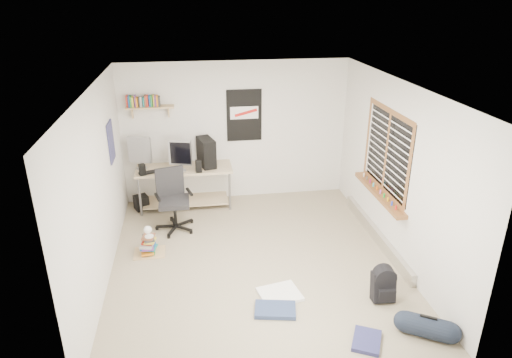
{
  "coord_description": "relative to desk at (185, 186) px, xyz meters",
  "views": [
    {
      "loc": [
        -0.81,
        -5.53,
        3.61
      ],
      "look_at": [
        0.07,
        0.28,
        1.15
      ],
      "focal_mm": 32.0,
      "sensor_mm": 36.0,
      "label": 1
    }
  ],
  "objects": [
    {
      "name": "monitor_right",
      "position": [
        -0.05,
        -0.2,
        0.6
      ],
      "size": [
        0.4,
        0.2,
        0.43
      ],
      "primitive_type": "cube",
      "rotation": [
        0.0,
        0.0,
        -0.27
      ],
      "color": "#AFB0B5",
      "rests_on": "desk"
    },
    {
      "name": "baseboard_heater",
      "position": [
        2.9,
        -1.68,
        -0.28
      ],
      "size": [
        0.08,
        2.5,
        0.18
      ],
      "primitive_type": "cube",
      "color": "#B7B2A8",
      "rests_on": "floor"
    },
    {
      "name": "duffel_bag",
      "position": [
        2.63,
        -3.8,
        -0.22
      ],
      "size": [
        0.34,
        0.34,
        0.49
      ],
      "primitive_type": "cylinder",
      "rotation": [
        0.0,
        0.0,
        -0.55
      ],
      "color": "black",
      "rests_on": "floor"
    },
    {
      "name": "subwoofer",
      "position": [
        -0.78,
        -0.07,
        -0.22
      ],
      "size": [
        0.29,
        0.29,
        0.25
      ],
      "primitive_type": "cube",
      "rotation": [
        0.0,
        0.0,
        0.41
      ],
      "color": "black",
      "rests_on": "floor"
    },
    {
      "name": "right_wall",
      "position": [
        2.95,
        -1.98,
        0.89
      ],
      "size": [
        0.01,
        4.5,
        2.5
      ],
      "primitive_type": "cube",
      "color": "silver",
      "rests_on": "ground"
    },
    {
      "name": "book_stack",
      "position": [
        -0.55,
        -1.56,
        -0.21
      ],
      "size": [
        0.47,
        0.41,
        0.28
      ],
      "primitive_type": "cube",
      "rotation": [
        0.0,
        0.0,
        0.18
      ],
      "color": "brown",
      "rests_on": "floor"
    },
    {
      "name": "jeans_a",
      "position": [
        1.03,
        -3.14,
        -0.33
      ],
      "size": [
        0.54,
        0.4,
        0.05
      ],
      "primitive_type": "cube",
      "rotation": [
        0.0,
        0.0,
        -0.2
      ],
      "color": "navy",
      "rests_on": "floor"
    },
    {
      "name": "office_chair",
      "position": [
        -0.17,
        -0.87,
        0.12
      ],
      "size": [
        0.8,
        0.8,
        1.0
      ],
      "primitive_type": "cube",
      "rotation": [
        0.0,
        0.0,
        0.26
      ],
      "color": "black",
      "rests_on": "floor"
    },
    {
      "name": "keyboard",
      "position": [
        -0.56,
        -0.22,
        0.4
      ],
      "size": [
        0.4,
        0.26,
        0.02
      ],
      "primitive_type": "cube",
      "rotation": [
        0.0,
        0.0,
        0.36
      ],
      "color": "black",
      "rests_on": "desk"
    },
    {
      "name": "jeans_b",
      "position": [
        1.93,
        -3.8,
        -0.34
      ],
      "size": [
        0.44,
        0.48,
        0.05
      ],
      "primitive_type": "cube",
      "rotation": [
        0.0,
        0.0,
        1.1
      ],
      "color": "navy",
      "rests_on": "floor"
    },
    {
      "name": "poster_back_wall",
      "position": [
        1.1,
        0.25,
        1.19
      ],
      "size": [
        0.62,
        0.03,
        0.92
      ],
      "primitive_type": "cube",
      "color": "black",
      "rests_on": "back_wall"
    },
    {
      "name": "tshirt",
      "position": [
        1.15,
        -2.84,
        -0.34
      ],
      "size": [
        0.58,
        0.52,
        0.04
      ],
      "primitive_type": "cube",
      "rotation": [
        0.0,
        0.0,
        0.21
      ],
      "color": "silver",
      "rests_on": "floor"
    },
    {
      "name": "window",
      "position": [
        2.9,
        -1.68,
        1.08
      ],
      "size": [
        0.1,
        1.5,
        1.26
      ],
      "primitive_type": "cube",
      "color": "brown",
      "rests_on": "right_wall"
    },
    {
      "name": "poster_left_wall",
      "position": [
        -1.04,
        -0.78,
        1.14
      ],
      "size": [
        0.02,
        0.42,
        0.6
      ],
      "primitive_type": "cube",
      "color": "navy",
      "rests_on": "left_wall"
    },
    {
      "name": "monitor_left",
      "position": [
        -0.72,
        0.02,
        0.61
      ],
      "size": [
        0.42,
        0.23,
        0.45
      ],
      "primitive_type": "cube",
      "rotation": [
        0.0,
        0.0,
        -0.34
      ],
      "color": "#A9A9AE",
      "rests_on": "desk"
    },
    {
      "name": "speaker_right",
      "position": [
        0.25,
        -0.3,
        0.49
      ],
      "size": [
        0.11,
        0.11,
        0.2
      ],
      "primitive_type": "cube",
      "rotation": [
        0.0,
        0.0,
        0.07
      ],
      "color": "black",
      "rests_on": "desk"
    },
    {
      "name": "back_wall",
      "position": [
        0.95,
        0.27,
        0.89
      ],
      "size": [
        4.0,
        0.01,
        2.5
      ],
      "primitive_type": "cube",
      "color": "silver",
      "rests_on": "ground"
    },
    {
      "name": "ceiling",
      "position": [
        0.95,
        -1.98,
        2.14
      ],
      "size": [
        4.0,
        4.5,
        0.01
      ],
      "primitive_type": "cube",
      "color": "white",
      "rests_on": "ground"
    },
    {
      "name": "desk_lamp",
      "position": [
        -0.53,
        -1.58,
        0.02
      ],
      "size": [
        0.15,
        0.22,
        0.21
      ],
      "primitive_type": "cube",
      "rotation": [
        0.0,
        0.0,
        0.1
      ],
      "color": "white",
      "rests_on": "book_stack"
    },
    {
      "name": "backpack",
      "position": [
        2.4,
        -3.11,
        -0.16
      ],
      "size": [
        0.3,
        0.25,
        0.37
      ],
      "primitive_type": "cube",
      "rotation": [
        0.0,
        0.0,
        -0.08
      ],
      "color": "black",
      "rests_on": "floor"
    },
    {
      "name": "desk",
      "position": [
        0.0,
        0.0,
        0.0
      ],
      "size": [
        1.69,
        0.83,
        0.75
      ],
      "primitive_type": "cube",
      "rotation": [
        0.0,
        0.0,
        -0.07
      ],
      "color": "#C3B487",
      "rests_on": "floor"
    },
    {
      "name": "speaker_left",
      "position": [
        -0.68,
        -0.3,
        0.48
      ],
      "size": [
        0.12,
        0.12,
        0.19
      ],
      "primitive_type": "cube",
      "rotation": [
        0.0,
        0.0,
        0.38
      ],
      "color": "black",
      "rests_on": "desk"
    },
    {
      "name": "wall_shelf",
      "position": [
        -0.5,
        0.16,
        1.42
      ],
      "size": [
        0.8,
        0.22,
        0.24
      ],
      "primitive_type": "cube",
      "color": "tan",
      "rests_on": "back_wall"
    },
    {
      "name": "pc_tower",
      "position": [
        0.4,
        -0.02,
        0.63
      ],
      "size": [
        0.33,
        0.51,
        0.49
      ],
      "primitive_type": "cube",
      "rotation": [
        0.0,
        0.0,
        0.26
      ],
      "color": "black",
      "rests_on": "desk"
    },
    {
      "name": "floor",
      "position": [
        0.95,
        -1.98,
        -0.37
      ],
      "size": [
        4.0,
        4.5,
        0.01
      ],
      "primitive_type": "cube",
      "color": "gray",
      "rests_on": "ground"
    },
    {
      "name": "left_wall",
      "position": [
        -1.06,
        -1.98,
        0.89
      ],
      "size": [
        0.01,
        4.5,
        2.5
      ],
      "primitive_type": "cube",
      "color": "silver",
      "rests_on": "ground"
    }
  ]
}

